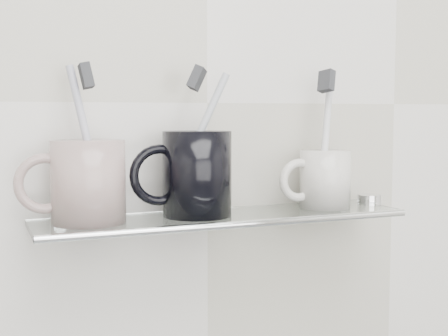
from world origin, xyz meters
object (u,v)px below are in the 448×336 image
mug_center (197,174)px  mug_right (325,179)px  mug_left (88,182)px  shelf_glass (224,218)px

mug_center → mug_right: bearing=12.3°
mug_left → mug_center: mug_center is taller
shelf_glass → mug_center: mug_center is taller
mug_center → mug_right: size_ratio=1.37×
shelf_glass → mug_right: 0.17m
mug_center → mug_right: 0.20m
shelf_glass → mug_left: mug_left is taller
mug_left → mug_right: (0.34, 0.00, -0.01)m
mug_right → shelf_glass: bearing=-155.0°
mug_right → mug_left: bearing=-156.8°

